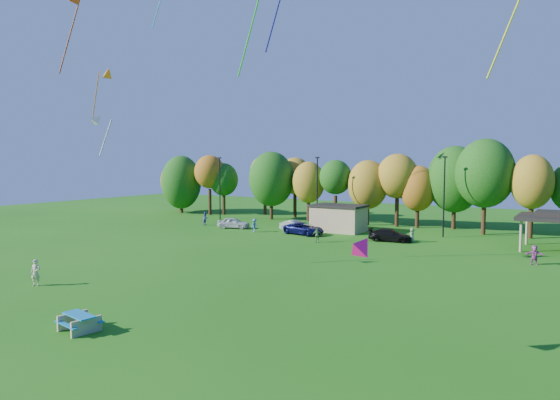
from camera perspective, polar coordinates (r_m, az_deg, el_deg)
The scene contains 18 objects.
ground at distance 24.71m, azimuth -10.93°, elevation -15.84°, with size 160.00×160.00×0.00m, color #19600F.
tree_line at distance 64.72m, azimuth 16.82°, elevation 1.95°, with size 93.57×10.55×11.15m.
lamp_posts at distance 58.68m, azimuth 18.24°, elevation 0.69°, with size 64.50×0.25×9.09m.
utility_building at distance 61.08m, azimuth 6.71°, elevation -2.05°, with size 6.30×4.30×3.25m.
picnic_table at distance 27.73m, azimuth -21.95°, elevation -12.73°, with size 2.22×1.94×0.86m.
kite_flyer at distance 38.34m, azimuth -26.14°, elevation -7.47°, with size 0.67×0.44×1.83m, color beige.
car_a at distance 63.75m, azimuth -5.32°, elevation -2.62°, with size 1.65×4.10×1.40m, color silver.
car_b at distance 60.68m, azimuth 1.77°, elevation -2.99°, with size 1.41×4.04×1.33m, color #A0A0A5.
car_c at distance 58.16m, azimuth 2.75°, elevation -3.29°, with size 2.29×4.97×1.38m, color #0B0E45.
car_d at distance 54.50m, azimuth 12.46°, elevation -3.95°, with size 1.85×4.55×1.32m, color black.
far_person_0 at distance 67.30m, azimuth -8.51°, elevation -2.12°, with size 0.85×0.67×1.76m, color #5650B0.
far_person_1 at distance 46.41m, azimuth 27.07°, elevation -5.61°, with size 1.51×0.48×1.63m, color #AA4795.
far_person_3 at distance 60.23m, azimuth -2.93°, elevation -2.92°, with size 1.04×0.60×1.61m, color #5176B3.
far_person_4 at distance 52.58m, azimuth 4.25°, elevation -4.01°, with size 0.93×0.39×1.59m, color #5C8652.
far_person_5 at distance 54.40m, azimuth 14.86°, elevation -3.90°, with size 0.75×0.49×1.53m, color #6C9264.
kite_3 at distance 51.16m, azimuth -19.16°, elevation 13.49°, with size 3.18×1.34×5.33m.
kite_4 at distance 21.48m, azimuth 9.42°, elevation -5.09°, with size 1.28×1.50×1.32m.
kite_7 at distance 40.69m, azimuth -20.06°, elevation 8.60°, with size 1.17×2.11×3.36m.
Camera 1 is at (15.87, -16.90, 8.55)m, focal length 32.00 mm.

